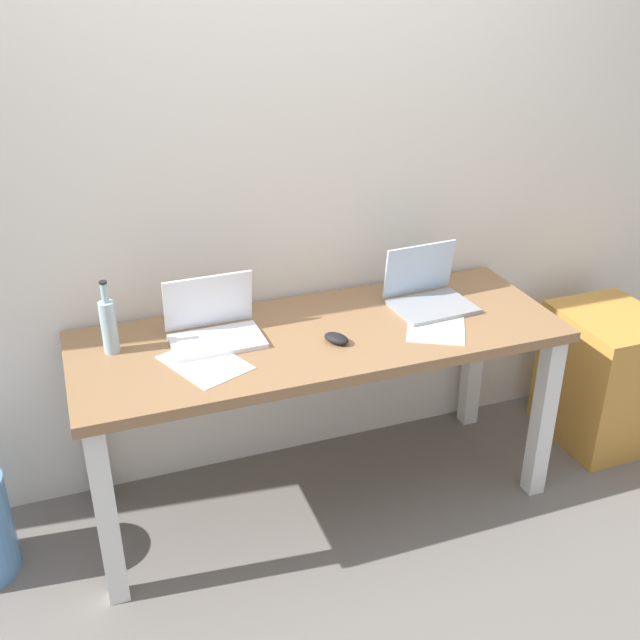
{
  "coord_description": "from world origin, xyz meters",
  "views": [
    {
      "loc": [
        -0.84,
        -2.31,
        2.06
      ],
      "look_at": [
        0.0,
        0.0,
        0.81
      ],
      "focal_mm": 42.35,
      "sensor_mm": 36.0,
      "label": 1
    }
  ],
  "objects_px": {
    "desk": "(320,357)",
    "filing_cabinet": "(603,377)",
    "laptop_right": "(428,294)",
    "computer_mouse": "(336,338)",
    "beer_bottle": "(109,325)",
    "laptop_left": "(214,326)"
  },
  "relations": [
    {
      "from": "desk",
      "to": "computer_mouse",
      "type": "height_order",
      "value": "computer_mouse"
    },
    {
      "from": "computer_mouse",
      "to": "filing_cabinet",
      "type": "height_order",
      "value": "computer_mouse"
    },
    {
      "from": "beer_bottle",
      "to": "computer_mouse",
      "type": "xyz_separation_m",
      "value": [
        0.76,
        -0.21,
        -0.09
      ]
    },
    {
      "from": "laptop_left",
      "to": "beer_bottle",
      "type": "relative_size",
      "value": 1.22
    },
    {
      "from": "desk",
      "to": "laptop_left",
      "type": "relative_size",
      "value": 5.49
    },
    {
      "from": "beer_bottle",
      "to": "computer_mouse",
      "type": "distance_m",
      "value": 0.8
    },
    {
      "from": "desk",
      "to": "filing_cabinet",
      "type": "height_order",
      "value": "desk"
    },
    {
      "from": "desk",
      "to": "beer_bottle",
      "type": "height_order",
      "value": "beer_bottle"
    },
    {
      "from": "desk",
      "to": "beer_bottle",
      "type": "bearing_deg",
      "value": 171.46
    },
    {
      "from": "desk",
      "to": "laptop_left",
      "type": "bearing_deg",
      "value": 167.83
    },
    {
      "from": "filing_cabinet",
      "to": "computer_mouse",
      "type": "bearing_deg",
      "value": -176.88
    },
    {
      "from": "laptop_left",
      "to": "laptop_right",
      "type": "distance_m",
      "value": 0.86
    },
    {
      "from": "laptop_left",
      "to": "beer_bottle",
      "type": "height_order",
      "value": "beer_bottle"
    },
    {
      "from": "desk",
      "to": "beer_bottle",
      "type": "distance_m",
      "value": 0.77
    },
    {
      "from": "desk",
      "to": "computer_mouse",
      "type": "relative_size",
      "value": 18.09
    },
    {
      "from": "desk",
      "to": "laptop_right",
      "type": "bearing_deg",
      "value": 8.7
    },
    {
      "from": "laptop_left",
      "to": "laptop_right",
      "type": "relative_size",
      "value": 1.03
    },
    {
      "from": "laptop_right",
      "to": "filing_cabinet",
      "type": "height_order",
      "value": "laptop_right"
    },
    {
      "from": "laptop_left",
      "to": "filing_cabinet",
      "type": "distance_m",
      "value": 1.79
    },
    {
      "from": "desk",
      "to": "laptop_left",
      "type": "distance_m",
      "value": 0.42
    },
    {
      "from": "laptop_left",
      "to": "computer_mouse",
      "type": "height_order",
      "value": "laptop_left"
    },
    {
      "from": "laptop_right",
      "to": "computer_mouse",
      "type": "distance_m",
      "value": 0.48
    }
  ]
}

